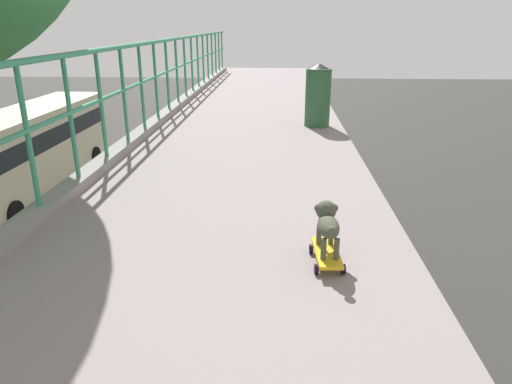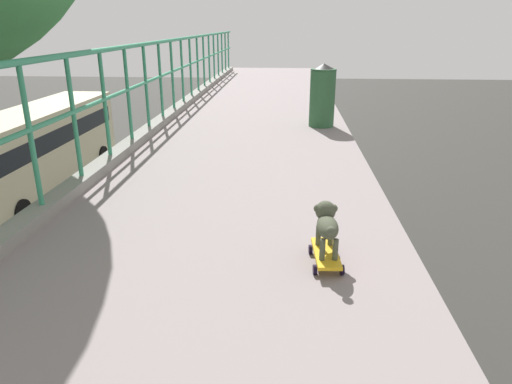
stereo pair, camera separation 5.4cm
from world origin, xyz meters
The scene contains 4 objects.
city_bus centered at (-8.30, 16.93, 1.88)m, with size 2.50×11.62×3.33m.
toy_skateboard centered at (2.07, 2.50, 5.09)m, with size 0.22×0.45×0.09m.
small_dog centered at (2.06, 2.53, 5.31)m, with size 0.17×0.40×0.32m.
litter_bin centered at (2.32, 7.01, 5.51)m, with size 0.40×0.40×0.96m.
Camera 1 is at (1.74, -0.33, 6.56)m, focal length 32.73 mm.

